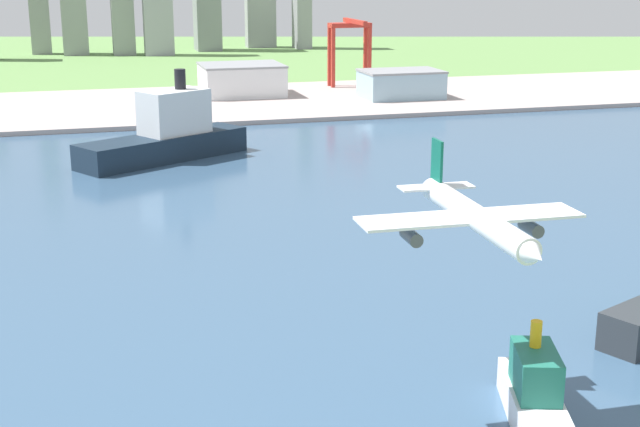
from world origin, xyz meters
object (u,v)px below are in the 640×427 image
at_px(warehouse_main, 242,80).
at_px(cargo_ship, 167,135).
at_px(airplane_landing, 476,218).
at_px(warehouse_annex, 401,84).
at_px(ferry_boat, 538,405).
at_px(port_crane_red, 350,38).

bearing_deg(warehouse_main, cargo_ship, -111.12).
relative_size(airplane_landing, warehouse_annex, 0.96).
relative_size(ferry_boat, warehouse_annex, 0.83).
relative_size(ferry_boat, port_crane_red, 0.90).
relative_size(port_crane_red, warehouse_main, 0.89).
height_order(port_crane_red, warehouse_annex, port_crane_red).
height_order(port_crane_red, warehouse_main, port_crane_red).
xyz_separation_m(cargo_ship, port_crane_red, (136.04, 181.90, 22.68)).
relative_size(airplane_landing, ferry_boat, 1.15).
xyz_separation_m(airplane_landing, cargo_ship, (-24.89, 238.95, -27.51)).
distance_m(warehouse_main, warehouse_annex, 94.11).
bearing_deg(airplane_landing, cargo_ship, 95.95).
xyz_separation_m(cargo_ship, warehouse_annex, (149.31, 125.40, 0.21)).
bearing_deg(ferry_boat, airplane_landing, 152.51).
distance_m(airplane_landing, cargo_ship, 241.81).
height_order(cargo_ship, port_crane_red, port_crane_red).
relative_size(port_crane_red, warehouse_annex, 0.92).
distance_m(cargo_ship, warehouse_main, 171.94).
height_order(ferry_boat, warehouse_main, warehouse_main).
height_order(airplane_landing, port_crane_red, airplane_landing).
height_order(cargo_ship, warehouse_annex, cargo_ship).
height_order(ferry_boat, port_crane_red, port_crane_red).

